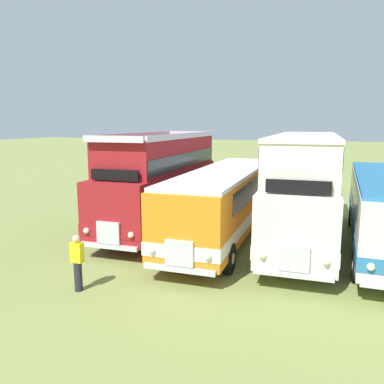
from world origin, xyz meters
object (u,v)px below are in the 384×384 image
at_px(bus_second_in_row, 226,197).
at_px(bus_third_in_row, 304,183).
at_px(bus_first_in_row, 162,179).
at_px(marshal_person, 77,262).

bearing_deg(bus_second_in_row, bus_third_in_row, 10.01).
height_order(bus_first_in_row, bus_third_in_row, bus_first_in_row).
bearing_deg(bus_first_in_row, marshal_person, -86.17).
bearing_deg(bus_first_in_row, bus_third_in_row, 1.40).
bearing_deg(marshal_person, bus_second_in_row, 68.79).
distance_m(bus_first_in_row, bus_second_in_row, 3.30).
relative_size(bus_first_in_row, marshal_person, 5.70).
bearing_deg(marshal_person, bus_third_in_row, 51.93).
relative_size(bus_third_in_row, marshal_person, 6.56).
xyz_separation_m(bus_third_in_row, marshal_person, (-5.94, -7.59, -1.59)).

